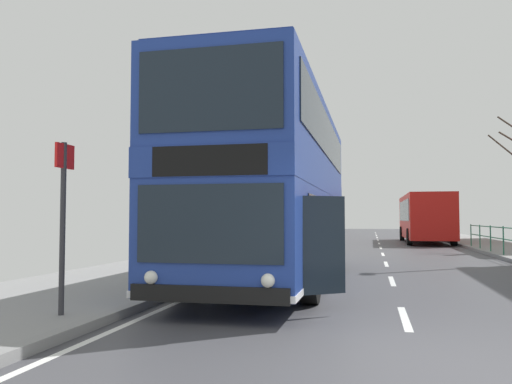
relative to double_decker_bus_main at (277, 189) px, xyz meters
The scene contains 4 objects.
ground 7.46m from the double_decker_bus_main, 73.52° to the right, with size 15.80×140.00×0.20m.
double_decker_bus_main is the anchor object (origin of this frame).
background_bus_far_lane 22.10m from the double_decker_bus_main, 75.40° to the left, with size 2.70×10.29×2.96m.
bus_stop_sign_near 6.21m from the double_decker_bus_main, 110.18° to the right, with size 0.08×0.44×2.51m.
Camera 1 is at (-0.49, -5.70, 1.53)m, focal length 36.19 mm.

